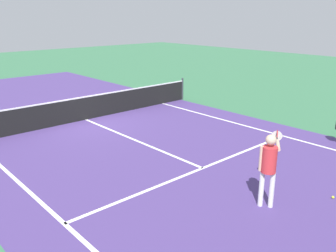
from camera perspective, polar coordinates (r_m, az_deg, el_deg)
The scene contains 9 objects.
ground_plane at distance 14.79m, azimuth -12.96°, elevation 0.99°, with size 60.00×60.00×0.00m, color #38724C.
court_surface_inbounds at distance 14.79m, azimuth -12.96°, elevation 0.99°, with size 10.62×24.40×0.00m, color #4C387A.
line_sideline_left at distance 8.16m, azimuth -17.66°, elevation -13.34°, with size 0.10×11.89×0.01m, color white.
line_sideline_right at distance 13.33m, azimuth 16.18°, elevation -1.05°, with size 0.10×11.89×0.01m, color white.
line_service_near at distance 9.97m, azimuth 5.54°, elevation -6.70°, with size 8.22×0.10×0.01m, color white.
line_center_service at distance 12.20m, azimuth -5.55°, elevation -2.12°, with size 0.10×6.40×0.01m, color white.
net at distance 14.66m, azimuth -13.09°, elevation 2.84°, with size 10.91×0.09×1.07m.
player_near at distance 7.96m, azimuth 15.83°, elevation -5.58°, with size 1.13×0.65×1.67m.
tennis_ball_by_baseline at distance 9.21m, azimuth 24.83°, elevation -10.28°, with size 0.07×0.07×0.07m, color #CCE033.
Camera 1 is at (-6.76, -12.51, 4.06)m, focal length 38.19 mm.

